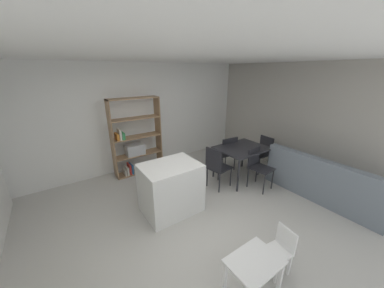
% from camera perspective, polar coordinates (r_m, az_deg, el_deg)
% --- Properties ---
extents(ground_plane, '(9.04, 9.04, 0.00)m').
position_cam_1_polar(ground_plane, '(3.80, -0.28, -20.49)').
color(ground_plane, beige).
extents(ceiling_slab, '(6.58, 5.32, 0.06)m').
position_cam_1_polar(ceiling_slab, '(2.91, -0.37, 24.27)').
color(ceiling_slab, white).
rests_on(ceiling_slab, ground_plane).
extents(back_partition, '(6.58, 0.06, 2.66)m').
position_cam_1_polar(back_partition, '(5.41, -16.34, 6.90)').
color(back_partition, white).
rests_on(back_partition, ground_plane).
extents(right_partition_gray, '(0.06, 5.32, 2.66)m').
position_cam_1_polar(right_partition_gray, '(5.57, 28.75, 5.61)').
color(right_partition_gray, '#B2ADA3').
rests_on(right_partition_gray, ground_plane).
extents(kitchen_island, '(1.00, 0.76, 0.92)m').
position_cam_1_polar(kitchen_island, '(3.80, -5.91, -12.07)').
color(kitchen_island, white).
rests_on(kitchen_island, ground_plane).
extents(open_bookshelf, '(1.19, 0.33, 1.88)m').
position_cam_1_polar(open_bookshelf, '(5.20, -15.72, 0.39)').
color(open_bookshelf, '#997551').
rests_on(open_bookshelf, ground_plane).
extents(child_table, '(0.60, 0.45, 0.47)m').
position_cam_1_polar(child_table, '(2.77, 16.90, -29.76)').
color(child_table, white).
rests_on(child_table, ground_plane).
extents(child_chair_right, '(0.32, 0.32, 0.62)m').
position_cam_1_polar(child_chair_right, '(3.10, 23.43, -25.12)').
color(child_chair_right, white).
rests_on(child_chair_right, ground_plane).
extents(dining_table, '(1.14, 0.91, 0.78)m').
position_cam_1_polar(dining_table, '(4.91, 13.76, -1.78)').
color(dining_table, '#232328').
rests_on(dining_table, ground_plane).
extents(dining_chair_window_side, '(0.47, 0.42, 0.88)m').
position_cam_1_polar(dining_chair_window_side, '(5.55, 19.10, -1.77)').
color(dining_chair_window_side, '#232328').
rests_on(dining_chair_window_side, ground_plane).
extents(dining_chair_island_side, '(0.51, 0.48, 0.94)m').
position_cam_1_polar(dining_chair_island_side, '(4.44, 6.83, -5.83)').
color(dining_chair_island_side, '#232328').
rests_on(dining_chair_island_side, ground_plane).
extents(dining_chair_far, '(0.50, 0.47, 0.91)m').
position_cam_1_polar(dining_chair_far, '(5.26, 9.74, -1.94)').
color(dining_chair_far, '#232328').
rests_on(dining_chair_far, ground_plane).
extents(dining_chair_near, '(0.45, 0.50, 0.89)m').
position_cam_1_polar(dining_chair_near, '(4.69, 17.85, -5.44)').
color(dining_chair_near, '#232328').
rests_on(dining_chair_near, ground_plane).
extents(sofa, '(0.83, 2.19, 0.88)m').
position_cam_1_polar(sofa, '(5.01, 32.83, -9.16)').
color(sofa, slate).
rests_on(sofa, ground_plane).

